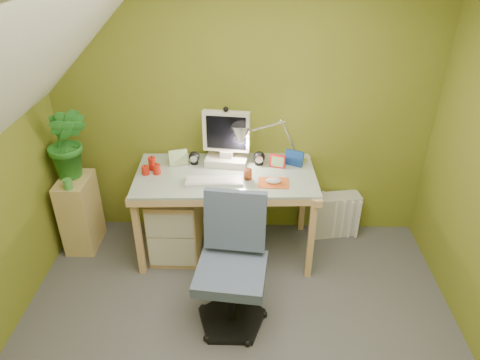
{
  "coord_description": "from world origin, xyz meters",
  "views": [
    {
      "loc": [
        0.09,
        -1.85,
        2.53
      ],
      "look_at": [
        0.0,
        1.0,
        0.85
      ],
      "focal_mm": 33.0,
      "sensor_mm": 36.0,
      "label": 1
    }
  ],
  "objects_px": {
    "radiator": "(336,215)",
    "monitor": "(226,132)",
    "desk_lamp": "(282,131)",
    "task_chair": "(231,272)",
    "side_ledge": "(80,213)",
    "desk": "(226,213)",
    "potted_plant": "(68,142)"
  },
  "relations": [
    {
      "from": "potted_plant",
      "to": "radiator",
      "type": "xyz_separation_m",
      "value": [
        2.26,
        0.17,
        -0.78
      ]
    },
    {
      "from": "desk_lamp",
      "to": "desk",
      "type": "bearing_deg",
      "value": -156.98
    },
    {
      "from": "monitor",
      "to": "radiator",
      "type": "height_order",
      "value": "monitor"
    },
    {
      "from": "desk_lamp",
      "to": "side_ledge",
      "type": "height_order",
      "value": "desk_lamp"
    },
    {
      "from": "desk",
      "to": "desk_lamp",
      "type": "height_order",
      "value": "desk_lamp"
    },
    {
      "from": "side_ledge",
      "to": "task_chair",
      "type": "relative_size",
      "value": 0.7
    },
    {
      "from": "side_ledge",
      "to": "desk",
      "type": "bearing_deg",
      "value": -1.78
    },
    {
      "from": "task_chair",
      "to": "radiator",
      "type": "distance_m",
      "value": 1.45
    },
    {
      "from": "monitor",
      "to": "side_ledge",
      "type": "distance_m",
      "value": 1.47
    },
    {
      "from": "task_chair",
      "to": "radiator",
      "type": "relative_size",
      "value": 2.33
    },
    {
      "from": "desk_lamp",
      "to": "potted_plant",
      "type": "height_order",
      "value": "desk_lamp"
    },
    {
      "from": "desk",
      "to": "radiator",
      "type": "bearing_deg",
      "value": 12.55
    },
    {
      "from": "monitor",
      "to": "task_chair",
      "type": "distance_m",
      "value": 1.17
    },
    {
      "from": "potted_plant",
      "to": "radiator",
      "type": "height_order",
      "value": "potted_plant"
    },
    {
      "from": "desk",
      "to": "monitor",
      "type": "bearing_deg",
      "value": 87.54
    },
    {
      "from": "monitor",
      "to": "desk_lamp",
      "type": "height_order",
      "value": "desk_lamp"
    },
    {
      "from": "potted_plant",
      "to": "radiator",
      "type": "distance_m",
      "value": 2.4
    },
    {
      "from": "side_ledge",
      "to": "task_chair",
      "type": "xyz_separation_m",
      "value": [
        1.36,
        -0.87,
        0.14
      ]
    },
    {
      "from": "radiator",
      "to": "task_chair",
      "type": "bearing_deg",
      "value": -139.61
    },
    {
      "from": "desk_lamp",
      "to": "potted_plant",
      "type": "bearing_deg",
      "value": -175.79
    },
    {
      "from": "desk",
      "to": "potted_plant",
      "type": "distance_m",
      "value": 1.41
    },
    {
      "from": "desk",
      "to": "desk_lamp",
      "type": "bearing_deg",
      "value": 19.34
    },
    {
      "from": "task_chair",
      "to": "desk_lamp",
      "type": "bearing_deg",
      "value": 76.04
    },
    {
      "from": "side_ledge",
      "to": "radiator",
      "type": "relative_size",
      "value": 1.64
    },
    {
      "from": "radiator",
      "to": "monitor",
      "type": "bearing_deg",
      "value": 175.01
    },
    {
      "from": "desk",
      "to": "desk_lamp",
      "type": "relative_size",
      "value": 2.43
    },
    {
      "from": "desk_lamp",
      "to": "task_chair",
      "type": "xyz_separation_m",
      "value": [
        -0.37,
        -1.01,
        -0.59
      ]
    },
    {
      "from": "monitor",
      "to": "desk_lamp",
      "type": "bearing_deg",
      "value": 6.22
    },
    {
      "from": "desk_lamp",
      "to": "side_ledge",
      "type": "relative_size",
      "value": 0.88
    },
    {
      "from": "desk",
      "to": "monitor",
      "type": "xyz_separation_m",
      "value": [
        0.0,
        0.18,
        0.67
      ]
    },
    {
      "from": "desk_lamp",
      "to": "side_ledge",
      "type": "bearing_deg",
      "value": -174.14
    },
    {
      "from": "desk",
      "to": "task_chair",
      "type": "xyz_separation_m",
      "value": [
        0.08,
        -0.83,
        0.09
      ]
    }
  ]
}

